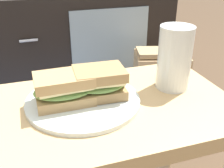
# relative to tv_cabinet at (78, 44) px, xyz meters

# --- Properties ---
(side_table) EXTENTS (0.56, 0.36, 0.46)m
(side_table) POSITION_rel_tv_cabinet_xyz_m (-0.10, -0.95, 0.08)
(side_table) COLOR tan
(side_table) RESTS_ON ground
(tv_cabinet) EXTENTS (0.96, 0.46, 0.58)m
(tv_cabinet) POSITION_rel_tv_cabinet_xyz_m (0.00, 0.00, 0.00)
(tv_cabinet) COLOR black
(tv_cabinet) RESTS_ON ground
(plate) EXTENTS (0.26, 0.26, 0.01)m
(plate) POSITION_rel_tv_cabinet_xyz_m (-0.17, -0.92, 0.17)
(plate) COLOR silver
(plate) RESTS_ON side_table
(sandwich_front) EXTENTS (0.13, 0.09, 0.07)m
(sandwich_front) POSITION_rel_tv_cabinet_xyz_m (-0.21, -0.92, 0.21)
(sandwich_front) COLOR tan
(sandwich_front) RESTS_ON plate
(sandwich_back) EXTENTS (0.12, 0.10, 0.07)m
(sandwich_back) POSITION_rel_tv_cabinet_xyz_m (-0.13, -0.92, 0.21)
(sandwich_back) COLOR #9E7A4C
(sandwich_back) RESTS_ON plate
(beer_glass) EXTENTS (0.08, 0.08, 0.16)m
(beer_glass) POSITION_rel_tv_cabinet_xyz_m (0.07, -0.91, 0.24)
(beer_glass) COLOR silver
(beer_glass) RESTS_ON side_table
(paper_bag) EXTENTS (0.27, 0.23, 0.37)m
(paper_bag) POSITION_rel_tv_cabinet_xyz_m (0.30, -0.42, -0.11)
(paper_bag) COLOR tan
(paper_bag) RESTS_ON ground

